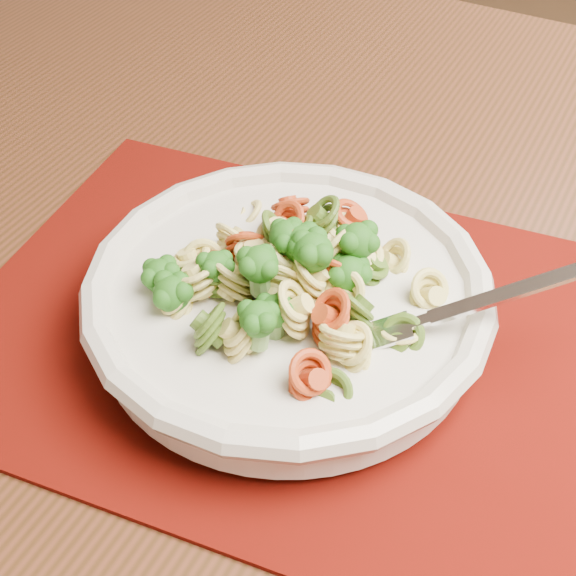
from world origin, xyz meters
The scene contains 5 objects.
dining_table centered at (-0.48, -0.38, 0.66)m, with size 1.56×1.09×0.76m.
placemat centered at (-0.45, -0.47, 0.76)m, with size 0.43×0.34×0.00m, color #530603.
pasta_bowl centered at (-0.45, -0.47, 0.79)m, with size 0.27×0.27×0.05m.
pasta_broccoli_heap centered at (-0.45, -0.47, 0.81)m, with size 0.23×0.23×0.06m, color #CFC266, non-canonical shape.
fork centered at (-0.37, -0.47, 0.81)m, with size 0.19×0.02×0.01m, color silver, non-canonical shape.
Camera 1 is at (-0.24, -0.79, 1.16)m, focal length 50.00 mm.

